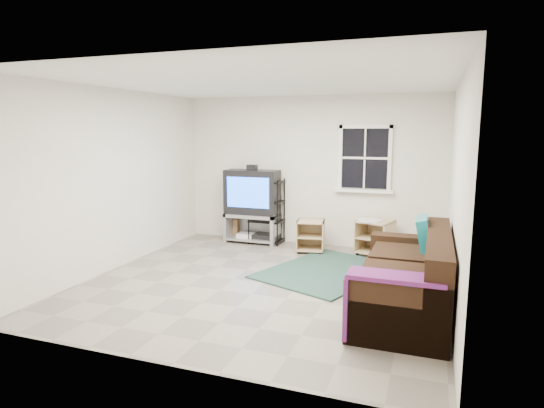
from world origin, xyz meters
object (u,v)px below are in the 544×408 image
at_px(av_rack, 267,215).
at_px(sofa, 408,281).
at_px(side_table_left, 311,235).
at_px(side_table_right, 375,235).
at_px(tv_unit, 252,200).

xyz_separation_m(av_rack, sofa, (2.57, -2.42, -0.16)).
distance_m(av_rack, sofa, 3.53).
height_order(side_table_left, side_table_right, side_table_right).
height_order(av_rack, side_table_left, av_rack).
relative_size(side_table_left, side_table_right, 0.83).
xyz_separation_m(side_table_left, sofa, (1.68, -2.14, 0.06)).
relative_size(tv_unit, av_rack, 1.21).
distance_m(av_rack, side_table_right, 1.95).
height_order(side_table_right, sofa, sofa).
height_order(av_rack, sofa, av_rack).
height_order(av_rack, side_table_right, av_rack).
bearing_deg(side_table_right, av_rack, 175.88).
bearing_deg(sofa, side_table_left, 128.13).
xyz_separation_m(av_rack, side_table_left, (0.90, -0.28, -0.22)).
bearing_deg(av_rack, tv_unit, -173.24).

